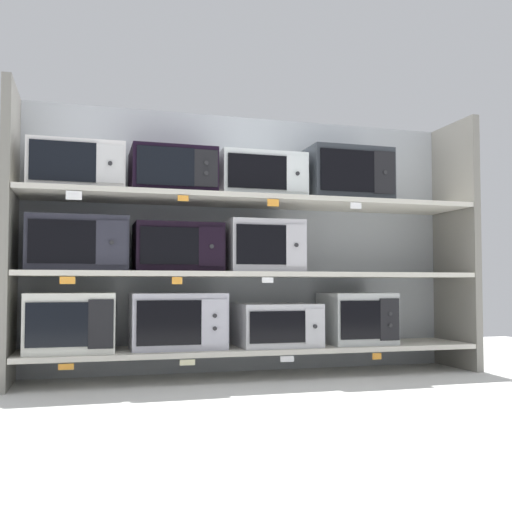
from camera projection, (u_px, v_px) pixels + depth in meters
The scene contains 29 objects.
ground at pixel (316, 411), 2.70m from camera, with size 6.79×6.00×0.02m, color silver.
back_panel at pixel (245, 243), 3.96m from camera, with size 2.99×0.04×1.67m, color #9EA3A8.
upright_left at pixel (9, 235), 3.31m from camera, with size 0.05×0.48×1.67m, color gray.
upright_right at pixel (456, 245), 4.09m from camera, with size 0.05×0.48×1.67m, color gray.
shelf_0 at pixel (256, 349), 3.67m from camera, with size 2.79×0.48×0.03m, color beige.
microwave_0 at pixel (70, 322), 3.38m from camera, with size 0.48×0.40×0.33m.
microwave_1 at pixel (178, 321), 3.54m from camera, with size 0.55×0.35×0.33m.
microwave_2 at pixel (276, 325), 3.71m from camera, with size 0.49×0.43×0.26m.
microwave_3 at pixel (357, 318), 3.86m from camera, with size 0.42×0.39×0.33m.
price_tag_0 at pixel (66, 367), 3.13m from camera, with size 0.08×0.00×0.03m, color orange.
price_tag_1 at pixel (187, 362), 3.31m from camera, with size 0.09×0.00×0.03m, color beige.
price_tag_2 at pixel (287, 359), 3.47m from camera, with size 0.08×0.00×0.03m, color white.
price_tag_3 at pixel (377, 356), 3.62m from camera, with size 0.06×0.00×0.04m, color orange.
shelf_1 at pixel (256, 275), 3.69m from camera, with size 2.79×0.48×0.03m, color beige.
microwave_4 at pixel (78, 244), 3.41m from camera, with size 0.55×0.36×0.31m.
microwave_5 at pixel (178, 248), 3.56m from camera, with size 0.51×0.36×0.29m.
microwave_6 at pixel (262, 247), 3.71m from camera, with size 0.46×0.41×0.32m.
price_tag_4 at pixel (67, 280), 3.15m from camera, with size 0.08×0.00×0.04m, color orange.
price_tag_5 at pixel (177, 281), 3.31m from camera, with size 0.06×0.00×0.04m, color orange.
price_tag_6 at pixel (268, 280), 3.46m from camera, with size 0.07×0.00×0.03m, color white.
shelf_2 at pixel (256, 201), 3.72m from camera, with size 2.79×0.48×0.03m, color beige.
microwave_7 at pixel (77, 168), 3.43m from camera, with size 0.53×0.37×0.27m.
microwave_8 at pixel (172, 173), 3.58m from camera, with size 0.49×0.42×0.27m.
microwave_9 at pixel (260, 177), 3.73m from camera, with size 0.53×0.34×0.28m.
microwave_10 at pixel (344, 177), 3.88m from camera, with size 0.53×0.41×0.34m.
price_tag_7 at pixel (74, 195), 3.18m from camera, with size 0.08×0.00×0.05m, color white.
price_tag_8 at pixel (183, 198), 3.34m from camera, with size 0.06×0.00×0.03m, color orange.
price_tag_9 at pixel (273, 203), 3.49m from camera, with size 0.07×0.00×0.04m, color orange.
price_tag_10 at pixel (356, 206), 3.63m from camera, with size 0.07×0.00×0.04m, color white.
Camera 1 is at (-1.01, -3.55, 0.56)m, focal length 41.96 mm.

